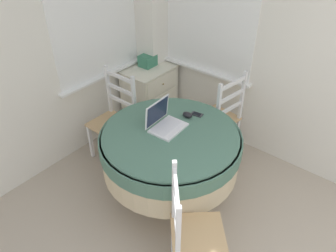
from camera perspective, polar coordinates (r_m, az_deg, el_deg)
name	(u,v)px	position (r m, az deg, el deg)	size (l,w,h in m)	color
corner_room_shell	(191,59)	(2.85, 4.05, 11.55)	(4.16, 5.04, 2.55)	white
round_dining_table	(170,148)	(2.92, 0.42, -3.91)	(1.25, 1.25, 0.75)	#4C3D2D
laptop	(164,122)	(2.86, -0.62, 0.65)	(0.32, 0.27, 0.24)	white
computer_mouse	(187,115)	(3.01, 3.41, 1.96)	(0.06, 0.10, 0.05)	black
cell_phone	(197,114)	(3.06, 5.06, 2.05)	(0.07, 0.11, 0.01)	#2D2D33
dining_chair_near_back_window	(115,120)	(3.52, -9.25, 0.98)	(0.39, 0.44, 0.99)	tan
dining_chair_near_right_window	(219,118)	(3.55, 8.90, 1.33)	(0.49, 0.44, 0.99)	tan
dining_chair_camera_near	(192,235)	(2.45, 4.25, -18.45)	(0.58, 0.58, 0.99)	tan
corner_cabinet	(150,95)	(4.11, -3.18, 5.39)	(0.62, 0.46, 0.74)	silver
storage_box	(148,61)	(3.96, -3.57, 11.31)	(0.18, 0.16, 0.13)	#387A5B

